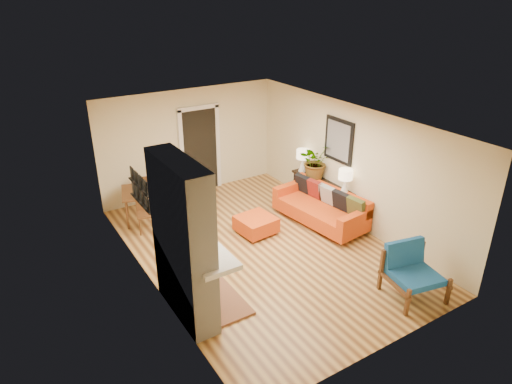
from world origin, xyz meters
TOP-DOWN VIEW (x-y plane):
  - room_shell at (0.60, 2.63)m, footprint 6.50×6.50m
  - fireplace at (-2.00, -1.00)m, footprint 1.09×1.68m
  - sofa at (1.73, 0.22)m, footprint 1.14×2.21m
  - ottoman at (0.23, 0.57)m, footprint 0.79×0.79m
  - blue_chair at (1.34, -2.53)m, footprint 1.01×0.99m
  - dining_table at (-1.58, 2.45)m, footprint 0.96×1.61m
  - console_table at (2.07, 0.69)m, footprint 0.34×1.85m
  - lamp_near at (2.07, -0.05)m, footprint 0.30×0.30m
  - lamp_far at (2.07, 1.43)m, footprint 0.30×0.30m
  - houseplant at (2.06, 0.94)m, footprint 0.86×0.78m

SIDE VIEW (x-z plane):
  - ottoman at x=0.23m, z-range 0.03..0.40m
  - sofa at x=1.73m, z-range -0.05..0.79m
  - blue_chair at x=1.34m, z-range 0.04..0.93m
  - dining_table at x=-1.58m, z-range 0.13..0.98m
  - console_table at x=2.07m, z-range 0.21..0.94m
  - lamp_near at x=2.07m, z-range 0.79..1.33m
  - lamp_far at x=2.07m, z-range 0.79..1.33m
  - houseplant at x=2.06m, z-range 0.73..1.56m
  - room_shell at x=0.60m, z-range -2.01..4.49m
  - fireplace at x=-2.00m, z-range -0.06..2.54m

